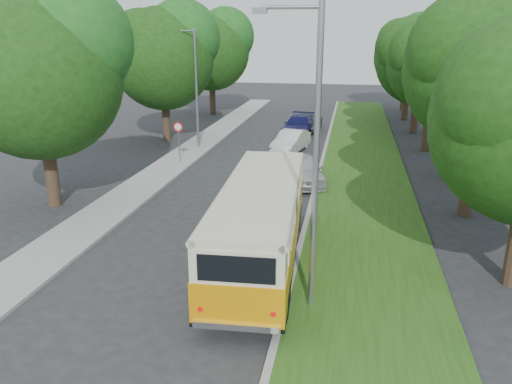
% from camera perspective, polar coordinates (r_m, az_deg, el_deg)
% --- Properties ---
extents(ground, '(120.00, 120.00, 0.00)m').
position_cam_1_polar(ground, '(17.23, -7.55, -7.40)').
color(ground, '#262629').
rests_on(ground, ground).
extents(curb, '(0.20, 70.00, 0.15)m').
position_cam_1_polar(curb, '(21.09, 6.07, -2.31)').
color(curb, gray).
rests_on(curb, ground).
extents(grass_verge, '(4.50, 70.00, 0.13)m').
position_cam_1_polar(grass_verge, '(21.05, 12.45, -2.70)').
color(grass_verge, '#254B14').
rests_on(grass_verge, ground).
extents(sidewalk, '(2.20, 70.00, 0.12)m').
position_cam_1_polar(sidewalk, '(23.25, -15.02, -0.94)').
color(sidewalk, gray).
rests_on(sidewalk, ground).
extents(treeline, '(24.27, 41.91, 9.46)m').
position_cam_1_polar(treeline, '(32.83, 7.65, 15.30)').
color(treeline, '#332319').
rests_on(treeline, ground).
extents(lamppost_near, '(1.71, 0.16, 8.00)m').
position_cam_1_polar(lamppost_near, '(12.63, 6.47, 4.28)').
color(lamppost_near, gray).
rests_on(lamppost_near, ground).
extents(lamppost_far, '(1.71, 0.16, 7.50)m').
position_cam_1_polar(lamppost_far, '(32.43, -7.01, 12.09)').
color(lamppost_far, gray).
rests_on(lamppost_far, ground).
extents(warning_sign, '(0.56, 0.10, 2.50)m').
position_cam_1_polar(warning_sign, '(28.94, -8.85, 6.50)').
color(warning_sign, gray).
rests_on(warning_sign, ground).
extents(vintage_bus, '(2.93, 9.47, 2.78)m').
position_cam_1_polar(vintage_bus, '(16.09, 0.51, -3.73)').
color(vintage_bus, orange).
rests_on(vintage_bus, ground).
extents(car_silver, '(2.93, 4.55, 1.44)m').
position_cam_1_polar(car_silver, '(25.13, 5.39, 2.59)').
color(car_silver, '#B7B8BC').
rests_on(car_silver, ground).
extents(car_white, '(2.25, 4.32, 1.36)m').
position_cam_1_polar(car_white, '(31.80, 4.00, 5.79)').
color(car_white, silver).
rests_on(car_white, ground).
extents(car_blue, '(2.28, 5.05, 1.44)m').
position_cam_1_polar(car_blue, '(37.12, 4.91, 7.58)').
color(car_blue, '#121350').
rests_on(car_blue, ground).
extents(car_grey, '(2.40, 4.74, 1.28)m').
position_cam_1_polar(car_grey, '(39.09, 5.69, 7.96)').
color(car_grey, '#5B5F63').
rests_on(car_grey, ground).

